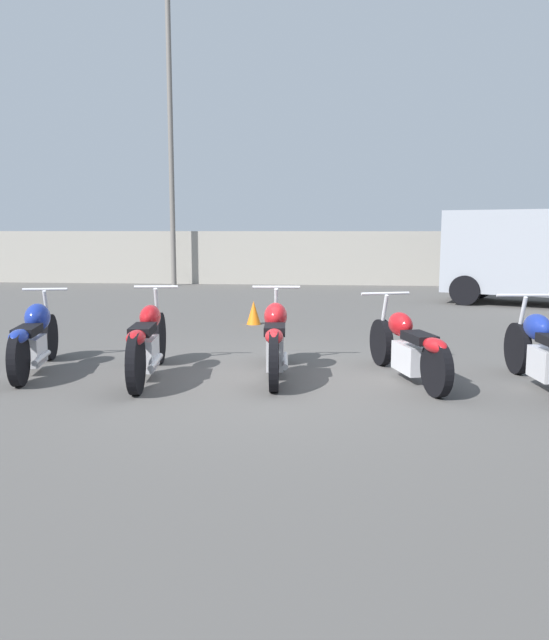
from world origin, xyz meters
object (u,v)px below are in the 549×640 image
Objects in this scene: motorcycle_slot_1 at (148,342)px; motorcycle_slot_3 at (408,347)px; motorcycle_slot_0 at (34,338)px; motorcycle_slot_4 at (544,351)px; light_pole_right at (170,115)px; motorcycle_slot_2 at (275,340)px; traffic_cone_far at (254,313)px.

motorcycle_slot_1 is 3.08m from motorcycle_slot_3.
motorcycle_slot_3 is at bearing -12.13° from motorcycle_slot_0.
motorcycle_slot_1 is at bearing 166.41° from motorcycle_slot_3.
motorcycle_slot_1 is 1.14× the size of motorcycle_slot_4.
light_pole_right is 4.20× the size of motorcycle_slot_2.
light_pole_right is 4.02× the size of motorcycle_slot_1.
motorcycle_slot_2 reaches higher than motorcycle_slot_0.
motorcycle_slot_1 reaches higher than motorcycle_slot_0.
motorcycle_slot_2 reaches higher than traffic_cone_far.
motorcycle_slot_1 reaches higher than traffic_cone_far.
light_pole_right is 14.30m from motorcycle_slot_3.
light_pole_right is at bearing 84.24° from motorcycle_slot_0.
motorcycle_slot_4 is at bearing -7.81° from motorcycle_slot_1.
motorcycle_slot_3 is at bearing -6.30° from motorcycle_slot_2.
light_pole_right is 13.47m from motorcycle_slot_1.
motorcycle_slot_1 is at bearing -76.88° from light_pole_right.
motorcycle_slot_1 is 1.52m from motorcycle_slot_2.
motorcycle_slot_1 is 4.42m from traffic_cone_far.
light_pole_right is 4.56× the size of motorcycle_slot_4.
motorcycle_slot_4 is 5.84m from traffic_cone_far.
traffic_cone_far is (-0.79, 4.12, -0.23)m from motorcycle_slot_2.
motorcycle_slot_1 reaches higher than motorcycle_slot_4.
motorcycle_slot_0 is 6.02m from motorcycle_slot_4.
light_pole_right is 20.64× the size of traffic_cone_far.
traffic_cone_far is (0.71, 4.36, -0.22)m from motorcycle_slot_1.
motorcycle_slot_0 is 1.04× the size of motorcycle_slot_4.
motorcycle_slot_4 is at bearing -9.65° from motorcycle_slot_2.
light_pole_right reaches higher than motorcycle_slot_0.
light_pole_right is at bearing 114.67° from motorcycle_slot_4.
motorcycle_slot_0 is at bearing 163.19° from motorcycle_slot_3.
motorcycle_slot_4 is (3.03, -0.29, -0.03)m from motorcycle_slot_2.
motorcycle_slot_2 is 1.09× the size of motorcycle_slot_4.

